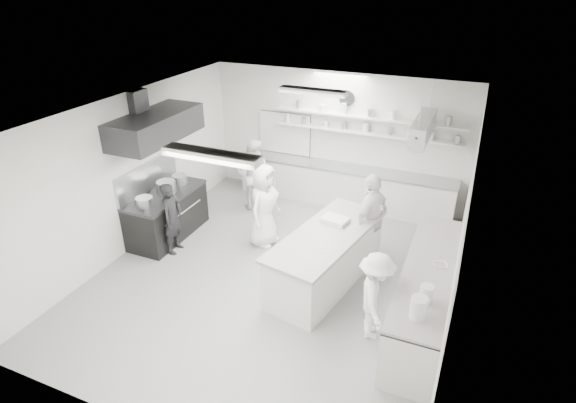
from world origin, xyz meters
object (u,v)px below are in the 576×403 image
at_px(prep_island, 326,259).
at_px(cook_back, 253,174).
at_px(cook_stove, 172,218).
at_px(stove, 167,216).
at_px(back_counter, 343,186).
at_px(right_counter, 425,295).

height_order(prep_island, cook_back, cook_back).
relative_size(prep_island, cook_stove, 1.76).
relative_size(stove, cook_stove, 1.25).
bearing_deg(prep_island, cook_stove, -165.55).
distance_m(prep_island, cook_back, 3.25).
xyz_separation_m(back_counter, right_counter, (2.35, -3.40, 0.01)).
bearing_deg(back_counter, right_counter, -55.35).
bearing_deg(back_counter, prep_island, -78.68).
height_order(prep_island, cook_stove, cook_stove).
relative_size(right_counter, cook_stove, 2.29).
bearing_deg(stove, cook_stove, -43.23).
bearing_deg(right_counter, cook_stove, 178.15).
relative_size(back_counter, cook_back, 3.01).
xyz_separation_m(right_counter, cook_back, (-4.19, 2.43, 0.36)).
bearing_deg(stove, cook_back, 59.93).
height_order(cook_stove, cook_back, cook_back).
relative_size(stove, cook_back, 1.08).
bearing_deg(back_counter, cook_stove, -126.78).
relative_size(back_counter, right_counter, 1.52).
xyz_separation_m(stove, cook_stove, (0.47, -0.45, 0.27)).
xyz_separation_m(right_counter, prep_island, (-1.74, 0.34, -0.00)).
height_order(stove, cook_back, cook_back).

